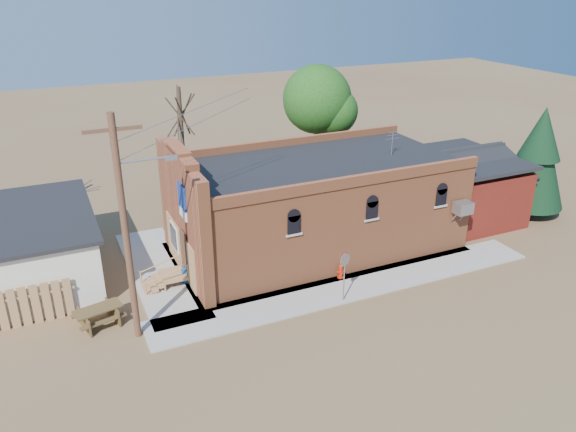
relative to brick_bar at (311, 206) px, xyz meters
name	(u,v)px	position (x,y,z in m)	size (l,w,h in m)	color
ground	(333,304)	(-1.64, -5.49, -2.34)	(120.00, 120.00, 0.00)	brown
sidewalk_south	(353,287)	(-0.14, -4.59, -2.30)	(19.00, 2.20, 0.08)	#9E9991
sidewalk_west	(159,272)	(-7.94, 0.51, -2.30)	(2.60, 10.00, 0.08)	#9E9991
brick_bar	(311,206)	(0.00, 0.00, 0.00)	(16.40, 7.97, 6.30)	#B45F37
red_shed	(463,180)	(9.86, 0.01, -0.07)	(5.40, 6.40, 4.30)	#561E0E
wood_fence	(8,310)	(-14.44, -1.69, -1.44)	(5.20, 0.10, 1.80)	tan
utility_pole	(126,226)	(-9.79, -4.29, 2.43)	(3.12, 0.26, 9.00)	#512D20
tree_bare_near	(180,114)	(-4.64, 7.51, 3.62)	(2.80, 2.80, 7.65)	#473828
tree_leafy	(317,100)	(4.36, 8.01, 3.59)	(4.40, 4.40, 8.15)	#473828
evergreen_tree	(538,155)	(13.86, -1.49, 1.37)	(3.60, 3.60, 6.50)	#473828
fire_hydrant	(341,271)	(-0.28, -3.70, -1.91)	(0.41, 0.40, 0.70)	#AF1D0A
stop_sign	(345,264)	(-1.16, -5.49, -0.47)	(0.60, 0.29, 2.32)	gray
trash_barrel	(187,274)	(-6.94, -1.02, -1.87)	(0.51, 0.51, 0.78)	navy
picnic_table	(98,314)	(-11.14, -2.87, -1.83)	(2.15, 1.80, 0.78)	brown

